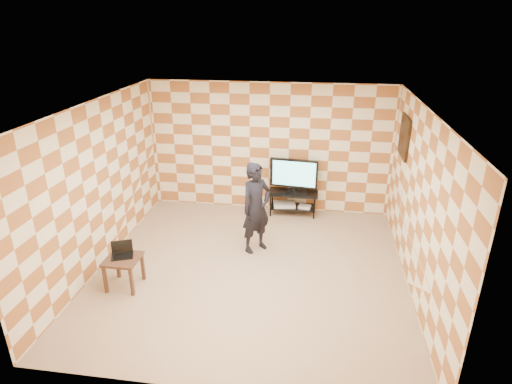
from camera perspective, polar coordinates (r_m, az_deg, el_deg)
floor at (r=7.21m, az=-0.70°, el=-10.31°), size 5.00×5.00×0.00m
wall_back at (r=8.91m, az=1.77°, el=5.87°), size 5.00×0.02×2.70m
wall_front at (r=4.43m, az=-5.95°, el=-13.05°), size 5.00×0.02×2.70m
wall_left at (r=7.36m, az=-20.35°, el=0.74°), size 0.02×5.00×2.70m
wall_right at (r=6.68m, az=20.94°, el=-1.58°), size 0.02×5.00×2.70m
ceiling at (r=6.17m, az=-0.82°, el=11.22°), size 5.00×5.00×0.02m
wall_art at (r=7.92m, az=19.17°, el=6.99°), size 0.04×0.72×0.72m
tv_stand at (r=8.97m, az=4.95°, el=-0.79°), size 1.03×0.46×0.50m
tv at (r=8.77m, az=5.07°, el=2.38°), size 0.99×0.22×0.71m
dvd_player at (r=9.04m, az=3.81°, el=-1.64°), size 0.49×0.39×0.07m
game_console at (r=8.99m, az=6.50°, el=-1.96°), size 0.27×0.22×0.06m
side_table at (r=6.91m, az=-17.31°, el=-9.03°), size 0.51×0.51×0.50m
laptop at (r=6.92m, az=-17.41°, el=-7.68°), size 0.39×0.35×0.21m
person at (r=7.40m, az=0.02°, el=-2.14°), size 0.69×0.70×1.63m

